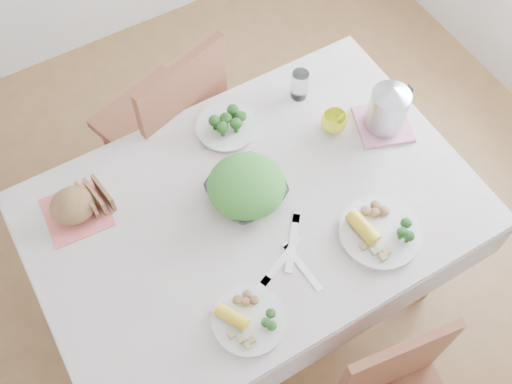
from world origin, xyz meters
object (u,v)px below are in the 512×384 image
salad_bowl (247,191)px  dinner_plate_right (380,233)px  chair_far (160,123)px  dinner_plate_left (249,320)px  electric_kettle (389,105)px  yellow_mug (334,122)px  dining_table (254,255)px

salad_bowl → dinner_plate_right: (0.31, -0.35, -0.02)m
chair_far → dinner_plate_left: chair_far is taller
chair_far → electric_kettle: (0.65, -0.65, 0.42)m
dinner_plate_right → dinner_plate_left: bearing=-175.6°
electric_kettle → yellow_mug: bearing=146.4°
chair_far → electric_kettle: size_ratio=4.96×
salad_bowl → yellow_mug: yellow_mug is taller
chair_far → yellow_mug: bearing=113.1°
salad_bowl → dinner_plate_right: 0.47m
dinner_plate_right → yellow_mug: size_ratio=2.90×
dinner_plate_left → dinner_plate_right: bearing=4.4°
dinner_plate_left → yellow_mug: 0.80m
chair_far → salad_bowl: chair_far is taller
chair_far → electric_kettle: 1.01m
yellow_mug → dining_table: bearing=-161.3°
electric_kettle → dinner_plate_left: bearing=-160.6°
dinner_plate_right → salad_bowl: bearing=130.9°
yellow_mug → electric_kettle: bearing=-26.6°
salad_bowl → electric_kettle: electric_kettle is taller
dining_table → salad_bowl: salad_bowl is taller
yellow_mug → electric_kettle: (0.17, -0.08, 0.08)m
dinner_plate_right → yellow_mug: (0.11, 0.44, 0.03)m
salad_bowl → electric_kettle: bearing=0.5°
salad_bowl → dinner_plate_left: bearing=-119.0°
yellow_mug → electric_kettle: size_ratio=0.48×
dinner_plate_right → yellow_mug: yellow_mug is taller
dining_table → chair_far: size_ratio=1.43×
dining_table → chair_far: (-0.06, 0.71, 0.09)m
dining_table → salad_bowl: (0.00, 0.05, 0.42)m
dining_table → yellow_mug: bearing=18.7°
dinner_plate_left → electric_kettle: size_ratio=1.17×
salad_bowl → dining_table: bearing=-92.5°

